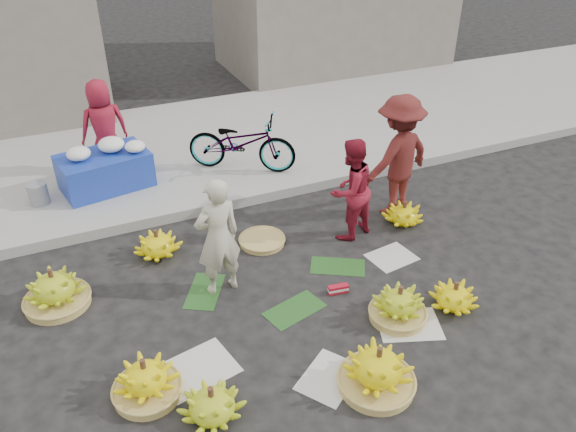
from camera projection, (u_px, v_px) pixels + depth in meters
name	position (u px, v px, depth m)	size (l,w,h in m)	color
ground	(295.00, 297.00, 6.27)	(80.00, 80.00, 0.00)	black
curb	(231.00, 201.00, 7.94)	(40.00, 0.25, 0.15)	#999691
sidewalk	(191.00, 145.00, 9.59)	(40.00, 4.00, 0.12)	#999691
newspaper_scatter	(328.00, 343.00, 5.65)	(3.20, 1.80, 0.00)	silver
banana_leaves	(280.00, 288.00, 6.39)	(2.00, 1.00, 0.00)	#1B4A18
banana_bunch_0	(146.00, 380.00, 5.01)	(0.70, 0.70, 0.43)	#B0914A
banana_bunch_1	(212.00, 404.00, 4.81)	(0.73, 0.73, 0.35)	#97B71A
banana_bunch_2	(378.00, 370.00, 5.07)	(0.76, 0.76, 0.48)	#B0914A
banana_bunch_3	(454.00, 296.00, 6.05)	(0.60, 0.60, 0.33)	#FEEF0C
banana_bunch_4	(399.00, 305.00, 5.88)	(0.60, 0.60, 0.42)	#B0914A
banana_bunch_5	(404.00, 214.00, 7.51)	(0.63, 0.63, 0.33)	#FEEF0C
banana_bunch_6	(55.00, 290.00, 6.05)	(0.79, 0.79, 0.47)	#B0914A
banana_bunch_7	(157.00, 244.00, 6.88)	(0.62, 0.62, 0.35)	#FEEF0C
basket_spare	(262.00, 241.00, 7.16)	(0.57, 0.57, 0.07)	#B0914A
incense_stack	(338.00, 289.00, 6.30)	(0.23, 0.07, 0.10)	#AF1224
vendor_cream	(218.00, 237.00, 6.02)	(0.51, 0.34, 1.41)	beige
vendor_red	(350.00, 190.00, 6.99)	(0.65, 0.51, 1.34)	maroon
man_striped	(398.00, 157.00, 7.40)	(1.09, 0.63, 1.68)	maroon
flower_table	(105.00, 168.00, 8.06)	(1.34, 0.98, 0.71)	#18319E
grey_bucket	(38.00, 194.00, 7.72)	(0.27, 0.27, 0.30)	gray
flower_vendor	(104.00, 127.00, 8.30)	(0.69, 0.45, 1.42)	maroon
bicycle	(242.00, 143.00, 8.48)	(1.66, 0.58, 0.87)	gray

